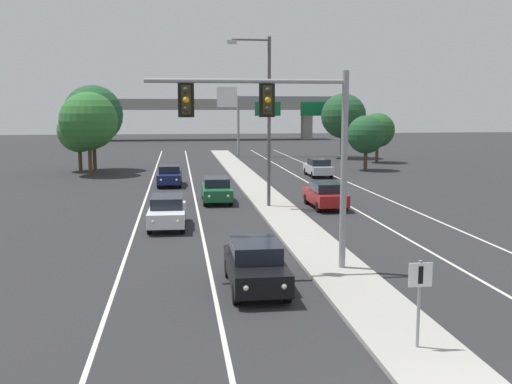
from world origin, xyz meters
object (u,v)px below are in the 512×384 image
object	(u,v)px
car_oncoming_white	(167,211)
tree_far_left_c	(93,115)
median_sign_post	(420,291)
car_receding_red	(325,195)
car_oncoming_black	(255,264)
car_oncoming_green	(217,190)
highway_sign_gantry	(290,107)
car_receding_silver	(318,167)
tree_far_right_b	(366,135)
car_oncoming_navy	(170,175)
street_lamp_median	(265,112)
overhead_signal_mast	(282,128)
tree_far_left_b	(89,121)
tree_far_right_c	(377,130)
tree_far_left_a	(79,131)
tree_far_right_a	(344,116)

from	to	relation	value
car_oncoming_white	tree_far_left_c	bearing A→B (deg)	104.41
median_sign_post	car_receding_red	size ratio (longest dim) A/B	0.49
car_oncoming_black	car_oncoming_green	size ratio (longest dim) A/B	1.00
highway_sign_gantry	car_oncoming_white	bearing A→B (deg)	-108.72
car_receding_silver	tree_far_right_b	size ratio (longest dim) A/B	0.84
car_oncoming_white	car_oncoming_navy	xyz separation A→B (m)	(-0.06, 16.43, 0.00)
street_lamp_median	tree_far_left_c	xyz separation A→B (m)	(-13.17, 23.73, -0.43)
overhead_signal_mast	tree_far_left_b	xyz separation A→B (m)	(-11.50, 33.72, -0.46)
overhead_signal_mast	tree_far_right_c	bearing A→B (deg)	66.73
car_receding_red	overhead_signal_mast	bearing A→B (deg)	-110.46
median_sign_post	tree_far_left_b	bearing A→B (deg)	108.28
street_lamp_median	tree_far_left_a	xyz separation A→B (m)	(-14.45, 23.22, -1.93)
median_sign_post	car_oncoming_green	bearing A→B (deg)	97.84
overhead_signal_mast	car_oncoming_white	world-z (taller)	overhead_signal_mast
tree_far_right_a	car_oncoming_white	bearing A→B (deg)	-117.34
tree_far_right_a	tree_far_right_c	xyz separation A→B (m)	(2.15, -6.10, -1.48)
car_oncoming_black	car_receding_red	distance (m)	16.70
car_receding_red	street_lamp_median	bearing A→B (deg)	174.11
tree_far_right_b	car_oncoming_green	bearing A→B (deg)	-131.44
median_sign_post	car_oncoming_black	bearing A→B (deg)	119.47
overhead_signal_mast	tree_far_left_c	world-z (taller)	tree_far_left_c
street_lamp_median	car_oncoming_white	size ratio (longest dim) A/B	2.22
car_oncoming_white	tree_far_left_c	size ratio (longest dim) A/B	0.55
overhead_signal_mast	tree_far_right_b	bearing A→B (deg)	67.40
tree_far_left_b	street_lamp_median	bearing A→B (deg)	-56.36
tree_far_left_c	tree_far_left_a	xyz separation A→B (m)	(-1.28, -0.50, -1.50)
street_lamp_median	car_receding_red	world-z (taller)	street_lamp_median
car_receding_red	tree_far_right_a	size ratio (longest dim) A/B	0.58
highway_sign_gantry	tree_far_left_c	distance (m)	26.22
tree_far_right_c	tree_far_left_c	bearing A→B (deg)	-171.39
tree_far_right_b	tree_far_right_c	distance (m)	8.67
tree_far_left_c	street_lamp_median	bearing A→B (deg)	-60.97
car_receding_silver	tree_far_right_a	world-z (taller)	tree_far_right_a
highway_sign_gantry	car_oncoming_black	bearing A→B (deg)	-102.05
highway_sign_gantry	tree_far_right_a	bearing A→B (deg)	-32.22
tree_far_right_a	median_sign_post	bearing A→B (deg)	-104.03
car_oncoming_black	overhead_signal_mast	bearing A→B (deg)	54.52
street_lamp_median	tree_far_left_a	bearing A→B (deg)	121.89
median_sign_post	highway_sign_gantry	size ratio (longest dim) A/B	0.17
tree_far_left_c	tree_far_right_a	world-z (taller)	tree_far_left_c
median_sign_post	tree_far_left_a	size ratio (longest dim) A/B	0.37
median_sign_post	car_oncoming_navy	bearing A→B (deg)	101.02
highway_sign_gantry	tree_far_left_c	xyz separation A→B (m)	(-21.97, -14.27, -0.80)
car_receding_red	tree_far_right_c	xyz separation A→B (m)	(13.10, 28.63, 2.76)
overhead_signal_mast	highway_sign_gantry	xyz separation A→B (m)	(10.31, 52.18, 0.84)
car_oncoming_navy	tree_far_left_b	distance (m)	11.59
car_oncoming_white	tree_far_left_b	xyz separation A→B (m)	(-7.22, 24.58, 4.05)
car_oncoming_green	highway_sign_gantry	distance (m)	37.50
car_oncoming_white	tree_far_left_b	size ratio (longest dim) A/B	0.60
car_receding_silver	car_oncoming_navy	bearing A→B (deg)	-160.84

